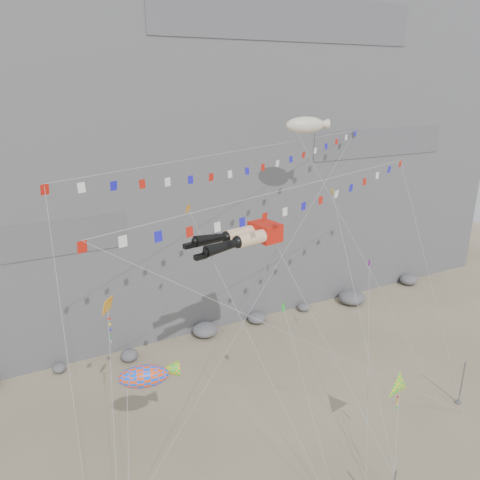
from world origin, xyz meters
The scene contains 15 objects.
ground centered at (0.00, 0.00, 0.00)m, with size 120.00×120.00×0.00m, color gray.
cliff centered at (0.00, 32.00, 25.00)m, with size 80.00×28.00×50.00m, color slate.
talus_boulders centered at (0.00, 17.00, 0.60)m, with size 60.00×3.00×1.20m, color slate, non-canonical shape.
anchor_pole_right centered at (13.96, -1.96, 1.92)m, with size 0.12×0.12×3.84m, color slate.
legs_kite centered at (-2.00, 4.77, 14.44)m, with size 9.25×14.56×19.81m.
flag_banner_upper centered at (1.93, 10.38, 19.51)m, with size 32.74×20.67×28.81m.
flag_banner_lower centered at (0.94, 3.08, 17.90)m, with size 28.49×11.08×22.55m.
harlequin_kite centered at (-11.74, 2.56, 12.46)m, with size 2.81×7.37×14.07m.
fish_windsock centered at (-10.32, 1.28, 8.17)m, with size 4.62×5.38×9.48m.
delta_kite centered at (4.54, -4.16, 6.07)m, with size 4.72×4.19×8.08m.
blimp_windsock centered at (7.74, 12.11, 20.87)m, with size 6.95×15.03×25.52m.
small_kite_a centered at (-5.04, 6.61, 15.94)m, with size 4.46×13.42×21.01m.
small_kite_b centered at (8.87, 4.06, 10.53)m, with size 7.71×9.66×15.74m.
small_kite_c centered at (-0.81, 1.26, 10.22)m, with size 1.10×7.90×12.65m.
small_kite_d centered at (6.61, 6.24, 15.93)m, with size 5.03×14.88×22.10m.
Camera 1 is at (-15.86, -21.91, 24.37)m, focal length 35.00 mm.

